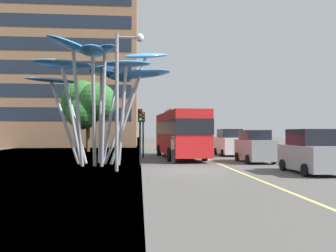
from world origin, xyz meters
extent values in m
cube|color=#54514F|center=(0.00, 0.00, -0.05)|extent=(120.00, 240.00, 0.10)
cube|color=#E0D666|center=(2.37, 0.00, 0.00)|extent=(0.16, 144.00, 0.01)
cube|color=red|center=(0.43, 8.64, 1.96)|extent=(3.23, 10.18, 3.22)
cube|color=black|center=(0.43, 8.64, 2.41)|extent=(3.26, 10.28, 1.03)
cube|color=yellow|center=(0.07, 13.58, 3.27)|extent=(1.38, 0.20, 0.36)
cube|color=#B2B2B7|center=(0.43, 8.64, 3.69)|extent=(2.13, 3.64, 0.24)
cylinder|color=black|center=(1.45, 11.83, 0.48)|extent=(0.35, 0.98, 0.96)
cylinder|color=black|center=(-1.05, 11.65, 0.48)|extent=(0.35, 0.98, 0.96)
cylinder|color=black|center=(1.88, 5.98, 0.48)|extent=(0.35, 0.98, 0.96)
cylinder|color=black|center=(-0.62, 5.80, 0.48)|extent=(0.35, 0.98, 0.96)
cylinder|color=#9EA0A5|center=(-3.61, 3.93, 2.89)|extent=(2.02, 0.21, 5.83)
ellipsoid|color=#2D7FD1|center=(-2.70, 3.92, 5.77)|extent=(3.95, 1.41, 0.96)
cylinder|color=#9EA0A5|center=(-3.60, 4.70, 3.64)|extent=(2.92, 1.37, 7.35)
ellipsoid|color=#4299E0|center=(-2.27, 5.26, 7.28)|extent=(3.45, 2.41, 1.06)
cylinder|color=#9EA0A5|center=(-4.70, 5.33, 2.97)|extent=(1.09, 1.84, 6.00)
ellipsoid|color=#2D7FD1|center=(-4.28, 6.11, 5.94)|extent=(2.74, 3.36, 0.64)
cylinder|color=#9EA0A5|center=(-5.37, 5.45, 3.19)|extent=(0.24, 1.19, 6.41)
ellipsoid|color=#2D7FD1|center=(-5.36, 5.95, 6.38)|extent=(1.83, 3.92, 0.99)
cylinder|color=#9EA0A5|center=(-7.14, 5.19, 3.31)|extent=(2.19, 1.67, 6.69)
ellipsoid|color=#388EDB|center=(-8.10, 5.89, 6.62)|extent=(3.80, 3.22, 0.94)
cylinder|color=#9EA0A5|center=(-7.58, 4.59, 2.73)|extent=(2.17, 0.83, 5.53)
ellipsoid|color=#2D7FD1|center=(-8.55, 4.89, 5.46)|extent=(4.13, 2.66, 0.74)
cylinder|color=#9EA0A5|center=(-6.97, 3.74, 3.17)|extent=(1.39, 0.37, 6.37)
ellipsoid|color=#4CA3E5|center=(-7.56, 3.67, 6.34)|extent=(3.80, 1.83, 0.60)
cylinder|color=#9EA0A5|center=(-6.37, 2.41, 3.51)|extent=(0.73, 1.01, 7.05)
ellipsoid|color=#4299E0|center=(-6.59, 2.04, 7.03)|extent=(3.43, 4.07, 0.97)
cylinder|color=#9EA0A5|center=(-5.41, 2.23, 3.34)|extent=(0.21, 1.36, 6.70)
ellipsoid|color=#2D7FD1|center=(-5.40, 1.65, 6.67)|extent=(1.45, 3.62, 0.63)
cylinder|color=#9EA0A5|center=(-4.86, 2.20, 3.41)|extent=(0.51, 1.04, 6.85)
ellipsoid|color=#2D7FD1|center=(-4.73, 1.81, 6.82)|extent=(2.06, 3.34, 0.46)
cylinder|color=#9EA0A5|center=(-3.79, 3.29, 3.14)|extent=(0.74, 0.45, 6.31)
ellipsoid|color=#4299E0|center=(-3.55, 3.20, 6.29)|extent=(3.43, 2.27, 0.51)
cylinder|color=black|center=(-2.70, 3.12, 1.74)|extent=(0.12, 0.12, 3.47)
cube|color=black|center=(-2.70, 2.98, 3.07)|extent=(0.28, 0.24, 0.80)
sphere|color=#390706|center=(-2.70, 2.85, 3.33)|extent=(0.18, 0.18, 0.18)
sphere|color=#3A2707|center=(-2.70, 2.85, 3.07)|extent=(0.18, 0.18, 0.18)
sphere|color=green|center=(-2.70, 2.85, 2.81)|extent=(0.18, 0.18, 0.18)
cylinder|color=black|center=(-2.45, 9.04, 1.81)|extent=(0.12, 0.12, 3.63)
cube|color=black|center=(-2.45, 8.90, 3.23)|extent=(0.28, 0.24, 0.80)
sphere|color=red|center=(-2.45, 8.77, 3.49)|extent=(0.18, 0.18, 0.18)
sphere|color=#3A2707|center=(-2.45, 8.77, 3.23)|extent=(0.18, 0.18, 0.18)
sphere|color=black|center=(-2.45, 8.77, 2.97)|extent=(0.18, 0.18, 0.18)
cube|color=gray|center=(5.73, -1.72, 0.79)|extent=(1.73, 3.98, 1.21)
cube|color=black|center=(5.73, -1.72, 1.79)|extent=(1.59, 2.19, 0.81)
cylinder|color=black|center=(6.60, -0.48, 0.30)|extent=(0.20, 0.60, 0.60)
cylinder|color=black|center=(4.87, -0.48, 0.30)|extent=(0.20, 0.60, 0.60)
cylinder|color=black|center=(4.87, -2.95, 0.30)|extent=(0.20, 0.60, 0.60)
cube|color=gray|center=(5.05, 4.60, 0.85)|extent=(1.71, 3.93, 1.35)
cube|color=black|center=(5.05, 4.60, 1.85)|extent=(1.57, 2.16, 0.66)
cylinder|color=black|center=(5.91, 5.82, 0.30)|extent=(0.20, 0.60, 0.60)
cylinder|color=black|center=(4.19, 5.82, 0.30)|extent=(0.20, 0.60, 0.60)
cylinder|color=black|center=(5.91, 3.38, 0.30)|extent=(0.20, 0.60, 0.60)
cylinder|color=black|center=(4.19, 3.38, 0.30)|extent=(0.20, 0.60, 0.60)
cube|color=silver|center=(5.14, 11.51, 0.88)|extent=(1.88, 4.22, 1.39)
cube|color=black|center=(5.14, 11.51, 1.94)|extent=(1.73, 2.32, 0.74)
cylinder|color=black|center=(6.08, 12.81, 0.30)|extent=(0.20, 0.60, 0.60)
cylinder|color=black|center=(4.20, 12.81, 0.30)|extent=(0.20, 0.60, 0.60)
cylinder|color=black|center=(6.08, 10.20, 0.30)|extent=(0.20, 0.60, 0.60)
cylinder|color=black|center=(4.20, 10.20, 0.30)|extent=(0.20, 0.60, 0.60)
cylinder|color=gray|center=(-3.93, 0.01, 3.60)|extent=(0.18, 0.18, 7.21)
cylinder|color=gray|center=(-3.33, 0.01, 7.06)|extent=(1.20, 0.12, 0.12)
sphere|color=silver|center=(-2.73, 0.01, 7.06)|extent=(0.44, 0.44, 0.44)
cylinder|color=brown|center=(-8.16, 18.86, 1.91)|extent=(0.40, 0.40, 3.83)
sphere|color=#2D6B2D|center=(-8.23, 18.49, 4.77)|extent=(2.66, 2.66, 2.66)
sphere|color=#2D6B2D|center=(-9.21, 18.60, 5.68)|extent=(3.22, 3.22, 3.22)
sphere|color=#2D6B2D|center=(-7.10, 17.93, 5.20)|extent=(3.96, 3.96, 3.96)
sphere|color=#2D6B2D|center=(-9.18, 19.28, 5.06)|extent=(3.81, 3.81, 3.81)
cylinder|color=brown|center=(-8.91, 18.18, 1.56)|extent=(0.37, 0.37, 3.12)
sphere|color=#2D6B2D|center=(-8.53, 17.89, 4.05)|extent=(3.43, 3.43, 3.43)
sphere|color=#2D6B2D|center=(-8.07, 18.73, 4.42)|extent=(2.45, 2.45, 2.45)
sphere|color=#2D6B2D|center=(-8.74, 18.81, 5.57)|extent=(3.89, 3.89, 3.89)
cylinder|color=#2D3342|center=(-0.53, 4.06, 0.47)|extent=(0.29, 0.29, 0.93)
cylinder|color=#B2A89E|center=(-0.53, 4.06, 1.27)|extent=(0.34, 0.34, 0.67)
sphere|color=tan|center=(-0.53, 4.06, 1.71)|extent=(0.22, 0.22, 0.22)
cube|color=#936B4C|center=(-14.32, 33.88, 10.66)|extent=(22.40, 12.43, 21.31)
cube|color=#1E2838|center=(-14.32, 27.65, 4.41)|extent=(21.06, 0.08, 1.70)
cube|color=#1E2838|center=(-14.32, 27.65, 7.46)|extent=(21.06, 0.08, 1.70)
cube|color=#1E2838|center=(-14.32, 27.65, 10.50)|extent=(21.06, 0.08, 1.70)
cube|color=#1E2838|center=(-14.32, 27.65, 13.55)|extent=(21.06, 0.08, 1.70)
cube|color=#1E2838|center=(-14.32, 27.65, 16.59)|extent=(21.06, 0.08, 1.70)
camera|label=1|loc=(-2.75, -18.34, 2.05)|focal=37.09mm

